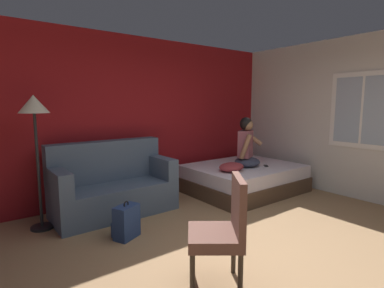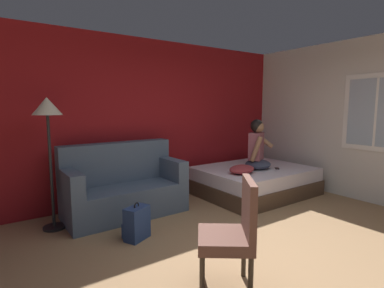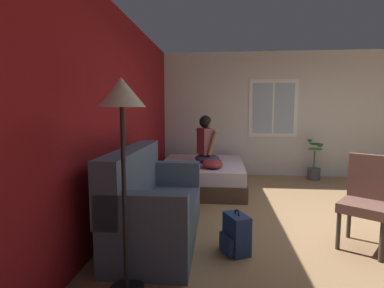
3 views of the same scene
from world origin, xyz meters
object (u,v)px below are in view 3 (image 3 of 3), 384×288
(side_chair, at_px, (368,198))
(cell_phone, at_px, (218,160))
(person_seated, at_px, (206,144))
(throw_pillow, at_px, (212,164))
(potted_plant, at_px, (314,165))
(couch, at_px, (152,206))
(backpack, at_px, (236,235))
(bed, at_px, (202,175))
(floor_lamp, at_px, (122,114))

(side_chair, distance_m, cell_phone, 2.99)
(person_seated, bearing_deg, side_chair, -141.07)
(throw_pillow, height_order, potted_plant, potted_plant)
(cell_phone, bearing_deg, couch, -152.91)
(couch, height_order, backpack, couch)
(person_seated, bearing_deg, backpack, -170.41)
(couch, height_order, person_seated, person_seated)
(person_seated, relative_size, throw_pillow, 1.82)
(bed, height_order, side_chair, side_chair)
(couch, distance_m, cell_phone, 2.69)
(person_seated, xyz_separation_m, cell_phone, (0.28, -0.21, -0.35))
(throw_pillow, height_order, cell_phone, throw_pillow)
(backpack, bearing_deg, throw_pillow, 8.40)
(bed, bearing_deg, side_chair, -140.16)
(person_seated, height_order, throw_pillow, person_seated)
(cell_phone, distance_m, potted_plant, 2.10)
(side_chair, height_order, throw_pillow, side_chair)
(couch, relative_size, cell_phone, 11.87)
(couch, bearing_deg, bed, -9.84)
(bed, bearing_deg, potted_plant, -69.23)
(bed, height_order, potted_plant, potted_plant)
(side_chair, relative_size, throw_pillow, 2.04)
(couch, relative_size, backpack, 3.73)
(cell_phone, xyz_separation_m, floor_lamp, (-3.56, 0.70, 0.94))
(bed, relative_size, backpack, 4.29)
(bed, height_order, cell_phone, cell_phone)
(couch, bearing_deg, person_seated, -11.92)
(side_chair, relative_size, backpack, 2.14)
(side_chair, xyz_separation_m, person_seated, (2.25, 1.81, 0.30))
(person_seated, bearing_deg, bed, 71.78)
(throw_pillow, bearing_deg, potted_plant, -56.38)
(throw_pillow, height_order, floor_lamp, floor_lamp)
(bed, relative_size, throw_pillow, 4.10)
(backpack, distance_m, throw_pillow, 2.08)
(throw_pillow, bearing_deg, backpack, -171.60)
(couch, distance_m, potted_plant, 4.19)
(backpack, distance_m, potted_plant, 3.86)
(person_seated, xyz_separation_m, floor_lamp, (-3.27, 0.48, 0.59))
(backpack, bearing_deg, bed, 11.27)
(bed, xyz_separation_m, backpack, (-2.55, -0.51, -0.04))
(bed, xyz_separation_m, cell_phone, (0.26, -0.30, 0.25))
(throw_pillow, xyz_separation_m, cell_phone, (0.77, -0.09, -0.07))
(couch, height_order, potted_plant, couch)
(bed, bearing_deg, floor_lamp, 173.12)
(side_chair, height_order, potted_plant, side_chair)
(side_chair, xyz_separation_m, cell_phone, (2.53, 1.60, -0.05))
(bed, distance_m, side_chair, 2.97)
(floor_lamp, bearing_deg, cell_phone, -11.06)
(couch, xyz_separation_m, backpack, (-0.21, -0.91, -0.20))
(bed, distance_m, potted_plant, 2.46)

